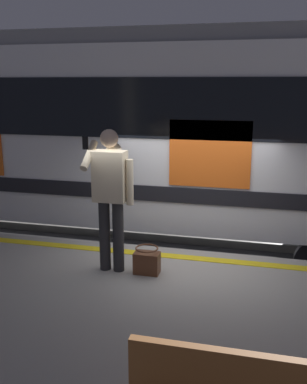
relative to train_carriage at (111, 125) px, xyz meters
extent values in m
plane|color=#3D3D3F|center=(-1.78, 1.99, -2.50)|extent=(26.82, 26.82, 0.00)
cube|color=gray|center=(-1.78, 4.35, -2.03)|extent=(17.88, 4.73, 0.95)
cube|color=yellow|center=(-1.78, 2.29, -1.55)|extent=(17.52, 0.16, 0.01)
cube|color=slate|center=(-1.78, 0.71, -2.42)|extent=(23.24, 0.08, 0.16)
cube|color=slate|center=(-1.78, -0.72, -2.42)|extent=(23.24, 0.08, 0.16)
cube|color=silver|center=(0.00, -0.01, -0.10)|extent=(11.58, 2.83, 2.90)
cube|color=gray|center=(0.00, -0.01, 1.47)|extent=(11.35, 2.60, 0.24)
cube|color=black|center=(0.00, 1.42, 0.40)|extent=(11.00, 0.03, 0.90)
cube|color=black|center=(0.00, 1.42, -0.90)|extent=(11.00, 0.03, 0.24)
cube|color=#D85919|center=(-2.03, 1.43, -0.25)|extent=(1.21, 0.02, 0.99)
cylinder|color=#262628|center=(-1.08, 2.90, -1.10)|extent=(0.14, 0.14, 0.91)
cylinder|color=#262628|center=(-0.90, 2.90, -1.10)|extent=(0.14, 0.14, 0.91)
cube|color=beige|center=(-0.99, 2.90, -0.33)|extent=(0.40, 0.24, 0.62)
sphere|color=beige|center=(-0.99, 2.74, -0.04)|extent=(0.20, 0.20, 0.20)
sphere|color=beige|center=(-0.99, 2.90, 0.13)|extent=(0.22, 0.22, 0.22)
cylinder|color=beige|center=(-1.24, 2.90, -0.39)|extent=(0.09, 0.09, 0.56)
cylinder|color=beige|center=(-0.76, 2.98, -0.07)|extent=(0.09, 0.42, 0.33)
cube|color=black|center=(-0.76, 3.08, 0.09)|extent=(0.07, 0.02, 0.15)
cube|color=#59331E|center=(-1.45, 2.90, -1.42)|extent=(0.32, 0.19, 0.27)
torus|color=#59331E|center=(-1.45, 2.90, -1.22)|extent=(0.29, 0.29, 0.02)
camera|label=1|loc=(-2.77, 7.88, 0.79)|focal=41.31mm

